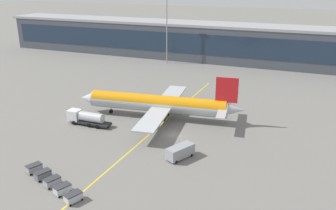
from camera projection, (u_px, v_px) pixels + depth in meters
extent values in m
plane|color=slate|center=(173.00, 135.00, 78.15)|extent=(700.00, 700.00, 0.00)
cube|color=yellow|center=(157.00, 128.00, 81.57)|extent=(3.13, 79.96, 0.01)
cube|color=#424751|center=(201.00, 42.00, 147.55)|extent=(180.12, 16.36, 14.08)
cube|color=#1E2D42|center=(195.00, 44.00, 140.11)|extent=(174.72, 0.16, 7.89)
cube|color=#99999E|center=(202.00, 24.00, 144.97)|extent=(183.73, 16.69, 1.00)
cylinder|color=#B2B7BC|center=(157.00, 104.00, 86.41)|extent=(34.49, 8.12, 3.93)
cylinder|color=orange|center=(157.00, 103.00, 86.28)|extent=(33.79, 7.88, 3.77)
cone|color=#B2B7BC|center=(88.00, 98.00, 90.78)|extent=(4.36, 4.19, 3.73)
cone|color=#B2B7BC|center=(235.00, 109.00, 81.85)|extent=(5.09, 3.90, 3.34)
cube|color=red|center=(227.00, 90.00, 80.79)|extent=(5.11, 0.99, 5.89)
cube|color=#B2B7BC|center=(222.00, 114.00, 78.82)|extent=(2.76, 6.49, 0.24)
cube|color=#B2B7BC|center=(225.00, 102.00, 85.97)|extent=(2.76, 6.49, 0.24)
cube|color=#B2B7BC|center=(152.00, 120.00, 77.82)|extent=(6.53, 14.87, 0.40)
cube|color=#B2B7BC|center=(172.00, 94.00, 94.48)|extent=(6.53, 14.87, 0.40)
cylinder|color=#939399|center=(152.00, 121.00, 80.89)|extent=(3.27, 2.52, 2.16)
cylinder|color=#939399|center=(166.00, 102.00, 92.84)|extent=(3.27, 2.52, 2.16)
cylinder|color=black|center=(111.00, 111.00, 90.38)|extent=(1.04, 0.52, 1.00)
cylinder|color=slate|center=(111.00, 108.00, 90.10)|extent=(0.20, 0.20, 1.62)
cylinder|color=black|center=(164.00, 119.00, 85.37)|extent=(1.04, 0.52, 1.00)
cylinder|color=slate|center=(164.00, 116.00, 85.09)|extent=(0.20, 0.20, 1.62)
cylinder|color=black|center=(167.00, 114.00, 88.58)|extent=(1.04, 0.52, 1.00)
cylinder|color=slate|center=(167.00, 111.00, 88.31)|extent=(0.20, 0.20, 1.62)
cube|color=#232326|center=(91.00, 122.00, 82.89)|extent=(10.02, 2.60, 0.50)
cube|color=silver|center=(74.00, 115.00, 83.95)|extent=(2.82, 2.53, 2.50)
cube|color=black|center=(70.00, 112.00, 84.21)|extent=(0.18, 2.30, 1.12)
cylinder|color=#B7BABF|center=(91.00, 117.00, 82.34)|extent=(6.02, 2.26, 2.20)
cylinder|color=black|center=(74.00, 123.00, 83.23)|extent=(1.00, 0.36, 1.00)
cylinder|color=black|center=(80.00, 119.00, 85.32)|extent=(1.00, 0.36, 1.00)
cylinder|color=black|center=(89.00, 125.00, 81.84)|extent=(1.00, 0.36, 1.00)
cylinder|color=black|center=(95.00, 122.00, 83.92)|extent=(1.00, 0.36, 1.00)
cylinder|color=black|center=(97.00, 127.00, 81.13)|extent=(1.00, 0.36, 1.00)
cylinder|color=black|center=(102.00, 123.00, 83.21)|extent=(1.00, 0.36, 1.00)
cube|color=gray|center=(180.00, 151.00, 67.73)|extent=(4.66, 6.22, 2.20)
cube|color=black|center=(186.00, 147.00, 68.50)|extent=(2.76, 2.74, 0.66)
cylinder|color=black|center=(184.00, 151.00, 70.10)|extent=(0.49, 0.65, 0.60)
cylinder|color=black|center=(191.00, 155.00, 68.65)|extent=(0.49, 0.65, 0.60)
cylinder|color=black|center=(169.00, 158.00, 67.56)|extent=(0.49, 0.65, 0.60)
cylinder|color=black|center=(176.00, 162.00, 66.11)|extent=(0.49, 0.65, 0.60)
cube|color=gray|center=(34.00, 168.00, 63.06)|extent=(2.37, 2.97, 1.10)
cube|color=#333338|center=(34.00, 165.00, 62.82)|extent=(2.42, 3.03, 0.10)
cylinder|color=black|center=(38.00, 167.00, 64.44)|extent=(0.25, 0.38, 0.36)
cylinder|color=black|center=(42.00, 170.00, 63.47)|extent=(0.25, 0.38, 0.36)
cylinder|color=black|center=(27.00, 172.00, 63.03)|extent=(0.25, 0.38, 0.36)
cylinder|color=black|center=(31.00, 175.00, 62.05)|extent=(0.25, 0.38, 0.36)
cube|color=#595B60|center=(43.00, 175.00, 60.98)|extent=(2.37, 2.97, 1.10)
cube|color=#333338|center=(42.00, 171.00, 60.74)|extent=(2.42, 3.03, 0.10)
cylinder|color=black|center=(47.00, 174.00, 62.36)|extent=(0.25, 0.38, 0.36)
cylinder|color=black|center=(51.00, 177.00, 61.39)|extent=(0.25, 0.38, 0.36)
cylinder|color=black|center=(36.00, 178.00, 60.95)|extent=(0.25, 0.38, 0.36)
cylinder|color=black|center=(40.00, 182.00, 59.97)|extent=(0.25, 0.38, 0.36)
cube|color=gray|center=(52.00, 182.00, 58.90)|extent=(2.37, 2.97, 1.10)
cube|color=#333338|center=(52.00, 178.00, 58.66)|extent=(2.42, 3.03, 0.10)
cylinder|color=black|center=(56.00, 181.00, 60.28)|extent=(0.25, 0.38, 0.36)
cylinder|color=black|center=(61.00, 184.00, 59.31)|extent=(0.25, 0.38, 0.36)
cylinder|color=black|center=(45.00, 185.00, 58.87)|extent=(0.25, 0.38, 0.36)
cylinder|color=black|center=(49.00, 189.00, 57.90)|extent=(0.25, 0.38, 0.36)
cube|color=#B2B7BC|center=(62.00, 189.00, 56.82)|extent=(2.37, 2.97, 1.10)
cube|color=#333338|center=(62.00, 186.00, 56.58)|extent=(2.42, 3.03, 0.10)
cylinder|color=black|center=(66.00, 188.00, 58.20)|extent=(0.25, 0.38, 0.36)
cylinder|color=black|center=(71.00, 191.00, 57.23)|extent=(0.25, 0.38, 0.36)
cylinder|color=black|center=(55.00, 193.00, 56.79)|extent=(0.25, 0.38, 0.36)
cylinder|color=black|center=(59.00, 197.00, 55.82)|extent=(0.25, 0.38, 0.36)
cube|color=#B2B7BC|center=(73.00, 197.00, 54.74)|extent=(2.37, 2.97, 1.10)
cube|color=#333338|center=(73.00, 194.00, 54.50)|extent=(2.42, 3.03, 0.10)
cylinder|color=black|center=(77.00, 196.00, 56.12)|extent=(0.25, 0.38, 0.36)
cylinder|color=black|center=(82.00, 200.00, 55.15)|extent=(0.25, 0.38, 0.36)
cylinder|color=black|center=(65.00, 201.00, 54.71)|extent=(0.25, 0.38, 0.36)
cylinder|color=black|center=(70.00, 205.00, 53.74)|extent=(0.25, 0.38, 0.36)
cylinder|color=gray|center=(167.00, 32.00, 138.93)|extent=(0.44, 0.44, 24.85)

